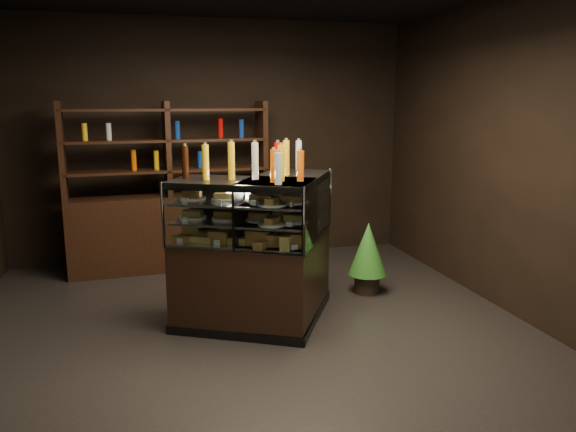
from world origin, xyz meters
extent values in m
plane|color=black|center=(0.00, 0.00, 0.00)|extent=(5.00, 5.00, 0.00)
cube|color=black|center=(0.00, 2.50, 1.50)|extent=(5.00, 0.02, 3.00)
cube|color=black|center=(0.00, -2.50, 1.50)|extent=(5.00, 0.02, 3.00)
cube|color=black|center=(2.50, 0.00, 1.50)|extent=(0.02, 5.00, 3.00)
cube|color=black|center=(0.38, 0.15, 0.39)|extent=(1.10, 1.34, 0.78)
cube|color=black|center=(0.38, 0.15, 0.04)|extent=(1.13, 1.38, 0.08)
cube|color=black|center=(0.38, 0.15, 1.31)|extent=(1.10, 1.34, 0.06)
cube|color=silver|center=(0.38, 0.15, 0.79)|extent=(1.03, 1.27, 0.02)
cube|color=silver|center=(0.38, 0.15, 0.98)|extent=(1.03, 1.27, 0.02)
cube|color=silver|center=(0.38, 0.15, 1.14)|extent=(1.03, 1.27, 0.02)
cube|color=white|center=(0.66, 0.01, 1.06)|extent=(0.58, 1.06, 0.55)
cylinder|color=silver|center=(0.93, 0.54, 1.06)|extent=(0.03, 0.03, 0.57)
cylinder|color=silver|center=(0.36, -0.52, 1.06)|extent=(0.03, 0.03, 0.57)
cube|color=black|center=(-0.04, 0.02, 0.39)|extent=(1.34, 1.08, 0.78)
cube|color=black|center=(-0.04, 0.02, 0.04)|extent=(1.38, 1.11, 0.08)
cube|color=black|center=(-0.04, 0.02, 1.31)|extent=(1.34, 1.08, 0.06)
cube|color=silver|center=(-0.04, 0.02, 0.79)|extent=(1.28, 1.01, 0.02)
cube|color=silver|center=(-0.04, 0.02, 0.98)|extent=(1.28, 1.01, 0.02)
cube|color=silver|center=(-0.04, 0.02, 1.14)|extent=(1.28, 1.01, 0.02)
cube|color=white|center=(-0.18, -0.25, 1.06)|extent=(1.07, 0.55, 0.55)
cylinder|color=silver|center=(0.36, -0.52, 1.06)|extent=(0.03, 0.03, 0.57)
cylinder|color=silver|center=(-0.71, 0.03, 1.06)|extent=(0.03, 0.03, 0.57)
cube|color=#B88F42|center=(0.17, -0.30, 0.83)|extent=(0.16, 0.20, 0.06)
cube|color=#B88F42|center=(0.25, -0.16, 0.83)|extent=(0.16, 0.20, 0.06)
cube|color=#B88F42|center=(0.33, -0.01, 0.83)|extent=(0.16, 0.20, 0.06)
cube|color=#B88F42|center=(0.41, 0.14, 0.83)|extent=(0.16, 0.20, 0.06)
cube|color=#B88F42|center=(0.49, 0.29, 0.83)|extent=(0.16, 0.20, 0.06)
cube|color=#B88F42|center=(0.57, 0.43, 0.83)|extent=(0.16, 0.20, 0.06)
cube|color=#B88F42|center=(0.65, 0.58, 0.83)|extent=(0.16, 0.20, 0.06)
cylinder|color=white|center=(0.17, -0.25, 1.00)|extent=(0.24, 0.24, 0.02)
cube|color=#B88F42|center=(0.17, -0.25, 1.03)|extent=(0.15, 0.19, 0.05)
cylinder|color=white|center=(0.31, 0.02, 1.00)|extent=(0.24, 0.24, 0.02)
cube|color=#B88F42|center=(0.31, 0.02, 1.03)|extent=(0.15, 0.19, 0.05)
cylinder|color=white|center=(0.46, 0.29, 1.00)|extent=(0.24, 0.24, 0.02)
cube|color=#B88F42|center=(0.46, 0.29, 1.03)|extent=(0.15, 0.19, 0.05)
cylinder|color=white|center=(0.60, 0.55, 1.00)|extent=(0.24, 0.24, 0.02)
cube|color=#B88F42|center=(0.60, 0.55, 1.03)|extent=(0.15, 0.19, 0.05)
cylinder|color=white|center=(0.17, -0.25, 1.16)|extent=(0.24, 0.24, 0.02)
cube|color=#B88F42|center=(0.17, -0.25, 1.20)|extent=(0.15, 0.19, 0.05)
cylinder|color=white|center=(0.31, 0.02, 1.16)|extent=(0.24, 0.24, 0.02)
cube|color=#B88F42|center=(0.31, 0.02, 1.20)|extent=(0.15, 0.19, 0.05)
cylinder|color=white|center=(0.46, 0.29, 1.16)|extent=(0.24, 0.24, 0.02)
cube|color=#B88F42|center=(0.46, 0.29, 1.20)|extent=(0.15, 0.19, 0.05)
cylinder|color=white|center=(0.60, 0.55, 1.16)|extent=(0.24, 0.24, 0.02)
cube|color=#B88F42|center=(0.60, 0.55, 1.20)|extent=(0.15, 0.19, 0.05)
cube|color=#B88F42|center=(-0.50, 0.22, 0.83)|extent=(0.20, 0.16, 0.06)
cube|color=#B88F42|center=(-0.35, 0.15, 0.83)|extent=(0.20, 0.16, 0.06)
cube|color=#B88F42|center=(-0.20, 0.07, 0.83)|extent=(0.20, 0.16, 0.06)
cube|color=#B88F42|center=(-0.05, 0.00, 0.83)|extent=(0.20, 0.16, 0.06)
cube|color=#B88F42|center=(0.10, -0.08, 0.83)|extent=(0.20, 0.16, 0.06)
cube|color=#B88F42|center=(0.25, -0.16, 0.83)|extent=(0.20, 0.16, 0.06)
cube|color=#B88F42|center=(0.40, -0.23, 0.83)|extent=(0.20, 0.16, 0.06)
cylinder|color=white|center=(-0.44, 0.23, 1.00)|extent=(0.24, 0.24, 0.02)
cube|color=#B88F42|center=(-0.44, 0.23, 1.03)|extent=(0.19, 0.15, 0.05)
cylinder|color=white|center=(-0.17, 0.09, 1.00)|extent=(0.24, 0.24, 0.02)
cube|color=#B88F42|center=(-0.17, 0.09, 1.03)|extent=(0.19, 0.15, 0.05)
cylinder|color=white|center=(0.10, -0.05, 1.00)|extent=(0.24, 0.24, 0.02)
cube|color=#B88F42|center=(0.10, -0.05, 1.03)|extent=(0.19, 0.15, 0.05)
cylinder|color=white|center=(0.37, -0.18, 1.00)|extent=(0.24, 0.24, 0.02)
cube|color=#B88F42|center=(0.37, -0.18, 1.03)|extent=(0.19, 0.15, 0.05)
cylinder|color=white|center=(-0.44, 0.23, 1.16)|extent=(0.24, 0.24, 0.02)
cube|color=#B88F42|center=(-0.44, 0.23, 1.20)|extent=(0.19, 0.15, 0.05)
cylinder|color=white|center=(-0.17, 0.09, 1.16)|extent=(0.24, 0.24, 0.02)
cube|color=#B88F42|center=(-0.17, 0.09, 1.20)|extent=(0.19, 0.15, 0.05)
cylinder|color=white|center=(0.10, -0.05, 1.16)|extent=(0.24, 0.24, 0.02)
cube|color=#B88F42|center=(0.10, -0.05, 1.20)|extent=(0.19, 0.15, 0.05)
cylinder|color=white|center=(0.37, -0.18, 1.16)|extent=(0.24, 0.24, 0.02)
cube|color=#B88F42|center=(0.37, -0.18, 1.20)|extent=(0.19, 0.15, 0.05)
cylinder|color=silver|center=(0.14, -0.29, 1.48)|extent=(0.06, 0.06, 0.28)
cylinder|color=silver|center=(0.14, -0.29, 1.63)|extent=(0.03, 0.03, 0.02)
cylinder|color=#147223|center=(0.24, -0.11, 1.48)|extent=(0.06, 0.06, 0.28)
cylinder|color=silver|center=(0.24, -0.11, 1.63)|extent=(0.03, 0.03, 0.02)
cylinder|color=black|center=(0.34, 0.07, 1.48)|extent=(0.06, 0.06, 0.28)
cylinder|color=silver|center=(0.34, 0.07, 1.63)|extent=(0.03, 0.03, 0.02)
cylinder|color=#D8590A|center=(0.43, 0.24, 1.48)|extent=(0.06, 0.06, 0.28)
cylinder|color=silver|center=(0.43, 0.24, 1.63)|extent=(0.03, 0.03, 0.02)
cylinder|color=yellow|center=(0.53, 0.42, 1.48)|extent=(0.06, 0.06, 0.28)
cylinder|color=silver|center=(0.53, 0.42, 1.63)|extent=(0.03, 0.03, 0.02)
cylinder|color=#0F38B2|center=(0.62, 0.60, 1.48)|extent=(0.06, 0.06, 0.28)
cylinder|color=silver|center=(0.62, 0.60, 1.63)|extent=(0.03, 0.03, 0.02)
cylinder|color=silver|center=(-0.48, 0.25, 1.48)|extent=(0.06, 0.06, 0.28)
cylinder|color=silver|center=(-0.48, 0.25, 1.63)|extent=(0.03, 0.03, 0.02)
cylinder|color=#147223|center=(-0.30, 0.16, 1.48)|extent=(0.06, 0.06, 0.28)
cylinder|color=silver|center=(-0.30, 0.16, 1.63)|extent=(0.03, 0.03, 0.02)
cylinder|color=black|center=(-0.13, 0.07, 1.48)|extent=(0.06, 0.06, 0.28)
cylinder|color=silver|center=(-0.13, 0.07, 1.63)|extent=(0.03, 0.03, 0.02)
cylinder|color=#D8590A|center=(0.05, -0.02, 1.48)|extent=(0.06, 0.06, 0.28)
cylinder|color=silver|center=(0.05, -0.02, 1.63)|extent=(0.03, 0.03, 0.02)
cylinder|color=yellow|center=(0.23, -0.11, 1.48)|extent=(0.06, 0.06, 0.28)
cylinder|color=silver|center=(0.23, -0.11, 1.63)|extent=(0.03, 0.03, 0.02)
cylinder|color=#0F38B2|center=(0.41, -0.21, 1.48)|extent=(0.06, 0.06, 0.28)
cylinder|color=silver|center=(0.41, -0.21, 1.63)|extent=(0.03, 0.03, 0.02)
cylinder|color=black|center=(1.40, 0.64, 0.10)|extent=(0.27, 0.27, 0.20)
cone|color=#1A5B1D|center=(1.40, 0.64, 0.48)|extent=(0.40, 0.40, 0.56)
cone|color=#1A5B1D|center=(1.40, 0.64, 0.66)|extent=(0.31, 0.31, 0.39)
cube|color=black|center=(-0.57, 2.05, 0.45)|extent=(2.38, 0.58, 0.90)
cube|color=black|center=(-1.72, 1.97, 1.45)|extent=(0.09, 0.38, 1.10)
cube|color=black|center=(-0.57, 2.05, 1.45)|extent=(0.09, 0.38, 1.10)
cube|color=black|center=(0.57, 2.13, 1.45)|extent=(0.09, 0.38, 1.10)
cube|color=black|center=(-0.57, 2.05, 1.20)|extent=(2.33, 0.54, 0.03)
cube|color=black|center=(-0.57, 2.05, 1.55)|extent=(2.33, 0.54, 0.03)
cube|color=black|center=(-0.57, 2.05, 1.90)|extent=(2.33, 0.54, 0.03)
cylinder|color=silver|center=(-1.46, 1.99, 1.32)|extent=(0.06, 0.06, 0.22)
cylinder|color=#147223|center=(-1.21, 2.01, 1.32)|extent=(0.06, 0.06, 0.22)
cylinder|color=black|center=(-0.95, 2.02, 1.32)|extent=(0.06, 0.06, 0.22)
cylinder|color=#D8590A|center=(-0.70, 2.04, 1.32)|extent=(0.06, 0.06, 0.22)
cylinder|color=yellow|center=(-0.44, 2.06, 1.32)|extent=(0.06, 0.06, 0.22)
cylinder|color=#0F38B2|center=(-0.19, 2.08, 1.32)|extent=(0.06, 0.06, 0.22)
cylinder|color=#B20C0A|center=(0.07, 2.09, 1.32)|extent=(0.06, 0.06, 0.22)
cylinder|color=silver|center=(0.32, 2.11, 1.32)|extent=(0.06, 0.06, 0.22)
camera|label=1|loc=(-0.83, -4.68, 1.99)|focal=35.00mm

